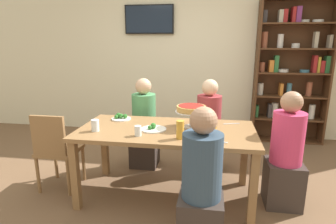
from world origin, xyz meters
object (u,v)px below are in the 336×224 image
(chair_head_west, at_px, (56,148))
(dining_table, at_px, (166,137))
(salad_plate_near_diner, at_px, (153,128))
(beer_glass_amber_tall, at_px, (180,130))
(deep_dish_pizza_stand, at_px, (191,110))
(beer_glass_amber_short, at_px, (213,128))
(bookshelf, at_px, (291,71))
(diner_head_east, at_px, (285,158))
(diner_near_right, at_px, (201,191))
(water_glass_clear_near, at_px, (138,131))
(salad_plate_far_diner, at_px, (121,118))
(cutlery_knife_near, at_px, (231,124))
(diner_far_right, at_px, (208,131))
(water_glass_clear_far, at_px, (95,125))
(cutlery_fork_near, at_px, (218,141))
(diner_far_left, at_px, (144,129))
(television, at_px, (149,19))

(chair_head_west, bearing_deg, dining_table, 2.95)
(salad_plate_near_diner, xyz_separation_m, beer_glass_amber_tall, (0.29, -0.21, 0.07))
(deep_dish_pizza_stand, relative_size, beer_glass_amber_short, 2.10)
(bookshelf, height_order, diner_head_east, bookshelf)
(salad_plate_near_diner, bearing_deg, diner_near_right, -52.64)
(salad_plate_near_diner, bearing_deg, beer_glass_amber_tall, -35.84)
(dining_table, height_order, water_glass_clear_near, water_glass_clear_near)
(salad_plate_far_diner, bearing_deg, bookshelf, 38.42)
(beer_glass_amber_tall, bearing_deg, dining_table, 122.79)
(diner_head_east, relative_size, cutlery_knife_near, 6.39)
(chair_head_west, height_order, beer_glass_amber_tall, beer_glass_amber_tall)
(diner_far_right, height_order, diner_head_east, same)
(water_glass_clear_far, height_order, cutlery_fork_near, water_glass_clear_far)
(diner_near_right, relative_size, cutlery_fork_near, 6.39)
(diner_head_east, relative_size, cutlery_fork_near, 6.39)
(water_glass_clear_near, relative_size, water_glass_clear_far, 0.83)
(diner_far_left, height_order, beer_glass_amber_tall, diner_far_left)
(chair_head_west, height_order, cutlery_knife_near, chair_head_west)
(cutlery_knife_near, bearing_deg, bookshelf, -137.28)
(salad_plate_far_diner, relative_size, beer_glass_amber_tall, 1.28)
(diner_far_left, height_order, chair_head_west, diner_far_left)
(diner_near_right, bearing_deg, deep_dish_pizza_stand, 10.41)
(deep_dish_pizza_stand, height_order, beer_glass_amber_tall, deep_dish_pizza_stand)
(deep_dish_pizza_stand, xyz_separation_m, beer_glass_amber_short, (0.22, -0.23, -0.11))
(bookshelf, bearing_deg, cutlery_knife_near, -119.65)
(diner_far_left, distance_m, cutlery_fork_near, 1.37)
(diner_far_right, distance_m, cutlery_knife_near, 0.58)
(bookshelf, xyz_separation_m, television, (-2.28, 0.10, 0.80))
(deep_dish_pizza_stand, bearing_deg, diner_near_right, -79.59)
(salad_plate_far_diner, height_order, cutlery_fork_near, salad_plate_far_diner)
(deep_dish_pizza_stand, bearing_deg, cutlery_knife_near, 23.98)
(beer_glass_amber_short, xyz_separation_m, water_glass_clear_near, (-0.68, -0.11, -0.03))
(television, relative_size, deep_dish_pizza_stand, 2.52)
(dining_table, xyz_separation_m, chair_head_west, (-1.19, -0.06, -0.17))
(beer_glass_amber_short, distance_m, cutlery_knife_near, 0.46)
(water_glass_clear_far, bearing_deg, diner_near_right, -27.09)
(salad_plate_near_diner, xyz_separation_m, cutlery_fork_near, (0.62, -0.24, -0.01))
(beer_glass_amber_short, bearing_deg, cutlery_fork_near, -73.83)
(cutlery_knife_near, bearing_deg, beer_glass_amber_tall, 30.59)
(cutlery_fork_near, bearing_deg, water_glass_clear_far, -172.68)
(diner_near_right, height_order, salad_plate_far_diner, diner_near_right)
(water_glass_clear_far, distance_m, cutlery_knife_near, 1.41)
(beer_glass_amber_short, bearing_deg, water_glass_clear_far, -177.73)
(salad_plate_far_diner, height_order, beer_glass_amber_short, beer_glass_amber_short)
(diner_far_left, height_order, cutlery_knife_near, diner_far_left)
(deep_dish_pizza_stand, height_order, salad_plate_near_diner, deep_dish_pizza_stand)
(cutlery_knife_near, bearing_deg, diner_far_right, -79.89)
(chair_head_west, relative_size, cutlery_fork_near, 4.83)
(water_glass_clear_near, xyz_separation_m, cutlery_knife_near, (0.88, 0.53, -0.05))
(bookshelf, relative_size, diner_far_left, 1.92)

